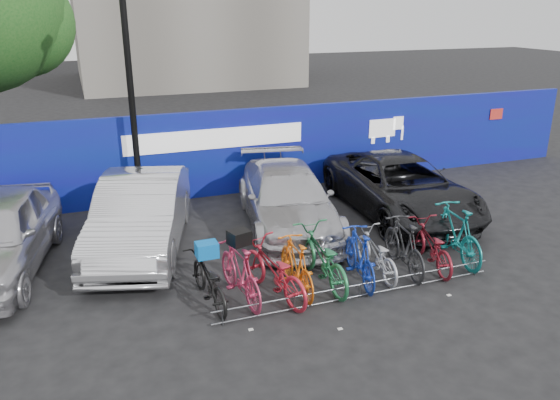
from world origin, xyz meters
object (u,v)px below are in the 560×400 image
bike_0 (208,280)px  bike_4 (322,258)px  bike_6 (376,253)px  bike_1 (240,272)px  car_1 (141,214)px  bike_9 (455,233)px  car_3 (400,186)px  lamppost (130,85)px  bike_3 (297,265)px  bike_8 (431,245)px  bike_rack (360,290)px  car_2 (287,199)px  bike_7 (404,246)px  bike_5 (360,256)px  bike_2 (274,271)px

bike_0 → bike_4: bike_4 is taller
bike_6 → bike_1: bearing=2.9°
car_1 → bike_9: size_ratio=2.42×
car_1 → car_3: 6.47m
lamppost → car_3: 7.16m
bike_1 → bike_6: bearing=174.2°
bike_3 → bike_8: 2.94m
bike_1 → bike_6: size_ratio=1.07×
bike_rack → bike_4: 0.96m
car_2 → bike_4: size_ratio=2.39×
bike_rack → bike_7: bearing=27.0°
lamppost → car_3: lamppost is taller
bike_5 → bike_9: bike_9 is taller
bike_2 → car_2: bearing=-130.1°
bike_2 → bike_7: bearing=166.9°
bike_5 → bike_8: 1.66m
car_2 → bike_3: size_ratio=2.89×
lamppost → bike_7: bearing=-49.5°
car_3 → bike_5: size_ratio=2.98×
lamppost → bike_0: (0.56, -5.21, -2.81)m
car_2 → bike_6: size_ratio=2.91×
bike_3 → bike_5: bike_5 is taller
bike_1 → bike_2: (0.60, -0.12, -0.03)m
bike_9 → car_3: bearing=-92.0°
car_2 → bike_0: bearing=-121.8°
car_2 → car_3: 3.03m
bike_rack → bike_6: bike_6 is taller
bike_2 → bike_5: bike_5 is taller
bike_rack → bike_8: bearing=18.2°
bike_6 → bike_0: bearing=1.9°
bike_2 → bike_3: (0.48, 0.07, -0.00)m
bike_2 → bike_9: size_ratio=0.99×
bike_3 → bike_5: (1.28, -0.09, 0.02)m
lamppost → bike_8: 7.94m
bike_0 → bike_2: bearing=166.2°
car_3 → lamppost: bearing=161.8°
bike_9 → bike_3: bearing=7.4°
bike_3 → car_1: bearing=-48.9°
car_1 → lamppost: bearing=100.4°
bike_0 → bike_2: 1.19m
bike_rack → bike_7: bike_7 is taller
bike_rack → bike_4: (-0.44, 0.76, 0.38)m
car_3 → bike_2: 5.36m
car_2 → bike_7: bearing=-55.2°
lamppost → bike_7: size_ratio=3.35×
bike_4 → bike_9: (3.06, -0.00, 0.06)m
bike_2 → bike_9: bike_9 is taller
bike_8 → lamppost: bearing=-37.0°
bike_8 → car_3: bearing=-101.2°
bike_1 → bike_9: 4.69m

